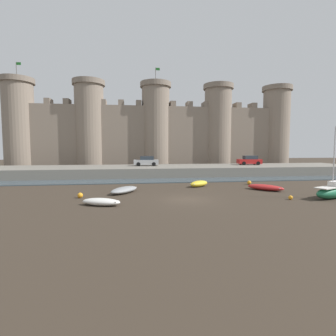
% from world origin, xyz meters
% --- Properties ---
extents(ground_plane, '(160.00, 160.00, 0.00)m').
position_xyz_m(ground_plane, '(0.00, 0.00, 0.00)').
color(ground_plane, '#382D23').
extents(water_channel, '(80.00, 4.50, 0.10)m').
position_xyz_m(water_channel, '(0.00, 12.93, 0.05)').
color(water_channel, '#3D4C56').
rests_on(water_channel, ground).
extents(quay_road, '(65.31, 10.00, 1.51)m').
position_xyz_m(quay_road, '(0.00, 20.18, 0.76)').
color(quay_road, slate).
rests_on(quay_road, ground).
extents(castle, '(59.64, 6.33, 20.83)m').
position_xyz_m(castle, '(-0.00, 32.08, 8.04)').
color(castle, gray).
rests_on(castle, ground).
extents(rowboat_near_channel_left, '(3.45, 4.03, 0.63)m').
position_xyz_m(rowboat_near_channel_left, '(-5.71, 4.16, 0.33)').
color(rowboat_near_channel_left, gray).
rests_on(rowboat_near_channel_left, ground).
extents(rowboat_foreground_right, '(2.97, 2.62, 0.72)m').
position_xyz_m(rowboat_foreground_right, '(2.92, 7.30, 0.37)').
color(rowboat_foreground_right, yellow).
rests_on(rowboat_foreground_right, ground).
extents(sailboat_foreground_left, '(5.14, 3.10, 6.51)m').
position_xyz_m(sailboat_foreground_left, '(13.43, -1.14, 0.65)').
color(sailboat_foreground_left, '#1E6B47').
rests_on(sailboat_foreground_left, ground).
extents(rowboat_near_channel_right, '(3.45, 2.24, 0.59)m').
position_xyz_m(rowboat_near_channel_right, '(-7.35, -1.35, 0.31)').
color(rowboat_near_channel_right, silver).
rests_on(rowboat_near_channel_right, ground).
extents(rowboat_midflat_right, '(3.64, 3.79, 0.62)m').
position_xyz_m(rowboat_midflat_right, '(9.42, 3.84, 0.33)').
color(rowboat_midflat_right, red).
rests_on(rowboat_midflat_right, ground).
extents(mooring_buoy_near_channel, '(0.50, 0.50, 0.50)m').
position_xyz_m(mooring_buoy_near_channel, '(-9.63, 2.03, 0.25)').
color(mooring_buoy_near_channel, orange).
rests_on(mooring_buoy_near_channel, ground).
extents(mooring_buoy_near_shore, '(0.38, 0.38, 0.38)m').
position_xyz_m(mooring_buoy_near_shore, '(9.11, -1.22, 0.19)').
color(mooring_buoy_near_shore, orange).
rests_on(mooring_buoy_near_shore, ground).
extents(mooring_buoy_mid_mud, '(0.50, 0.50, 0.50)m').
position_xyz_m(mooring_buoy_mid_mud, '(9.57, 8.17, 0.25)').
color(mooring_buoy_mid_mud, orange).
rests_on(mooring_buoy_mid_mud, ground).
extents(car_quay_centre_east, '(4.21, 2.09, 1.62)m').
position_xyz_m(car_quay_centre_east, '(15.71, 21.38, 2.29)').
color(car_quay_centre_east, red).
rests_on(car_quay_centre_east, quay_road).
extents(car_quay_east, '(4.21, 2.09, 1.62)m').
position_xyz_m(car_quay_east, '(-2.53, 21.42, 2.29)').
color(car_quay_east, '#B2B5B7').
rests_on(car_quay_east, quay_road).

